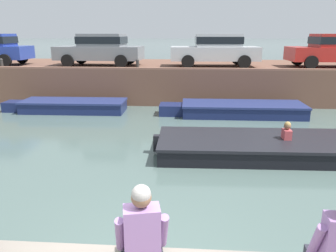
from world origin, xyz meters
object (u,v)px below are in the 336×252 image
Objects in this scene: boat_moored_west_navy at (69,106)px; car_left_inner_grey at (101,48)px; mooring_bollard_west at (1,63)px; motorboat_passing at (265,147)px; mooring_bollard_mid at (138,64)px; person_seated_right at (142,236)px; boat_moored_central_navy at (237,109)px; car_centre_silver at (216,49)px; car_right_inner_red at (332,49)px.

car_left_inner_grey reaches higher than boat_moored_west_navy.
car_left_inner_grey is 9.59× the size of mooring_bollard_west.
motorboat_passing is 14.72× the size of mooring_bollard_mid.
person_seated_right is (4.71, -10.48, 1.02)m from boat_moored_west_navy.
mooring_bollard_mid is (-4.30, 1.73, 1.65)m from boat_moored_central_navy.
car_left_inner_grey is at bearing 144.88° from mooring_bollard_mid.
car_centre_silver is at bearing 8.29° from mooring_bollard_west.
car_centre_silver reaches higher than motorboat_passing.
motorboat_passing is 9.21m from car_right_inner_red.
car_left_inner_grey is 11.12m from car_right_inner_red.
boat_moored_west_navy is 11.71× the size of mooring_bollard_west.
motorboat_passing is 1.66× the size of car_right_inner_red.
car_centre_silver reaches higher than boat_moored_central_navy.
car_right_inner_red is (4.76, 3.18, 2.26)m from boat_moored_central_navy.
car_left_inner_grey is 2.60m from mooring_bollard_mid.
boat_moored_central_navy is at bearing -21.85° from mooring_bollard_mid.
mooring_bollard_west is (-3.66, 1.53, 1.66)m from boat_moored_west_navy.
boat_moored_central_navy is at bearing -26.52° from car_left_inner_grey.
boat_moored_west_navy is 3.55m from mooring_bollard_mid.
car_centre_silver is 3.92m from mooring_bollard_mid.
motorboat_passing is at bearing -54.10° from mooring_bollard_mid.
motorboat_passing is (7.25, -4.70, -0.01)m from boat_moored_west_navy.
person_seated_right reaches higher than boat_moored_west_navy.
car_right_inner_red is 4.09× the size of person_seated_right.
person_seated_right is (-2.54, -5.79, 1.02)m from motorboat_passing.
mooring_bollard_mid is at bearing 29.09° from boat_moored_west_navy.
boat_moored_central_navy is 13.10× the size of mooring_bollard_west.
car_left_inner_grey is at bearing -179.98° from car_right_inner_red.
car_left_inner_grey is 9.59× the size of mooring_bollard_mid.
person_seated_right is (-7.10, -13.47, -1.25)m from car_right_inner_red.
car_right_inner_red is 15.54m from mooring_bollard_west.
boat_moored_central_navy is 10.97m from mooring_bollard_west.
car_left_inner_grey is at bearing -179.95° from car_centre_silver.
mooring_bollard_west is at bearing -174.62° from car_right_inner_red.
mooring_bollard_west is 6.40m from mooring_bollard_mid.
car_centre_silver is at bearing 22.06° from mooring_bollard_mid.
boat_moored_central_navy is 6.15m from car_right_inner_red.
car_right_inner_red reaches higher than motorboat_passing.
car_left_inner_grey is at bearing 153.48° from boat_moored_central_navy.
motorboat_passing is 6.79× the size of person_seated_right.
boat_moored_west_navy is 5.40× the size of person_seated_right.
mooring_bollard_west is (-9.99, -1.46, -0.61)m from car_centre_silver.
mooring_bollard_mid reaches higher than boat_moored_central_navy.
car_centre_silver is at bearing 102.57° from boat_moored_central_navy.
motorboat_passing is at bearing -32.93° from boat_moored_west_navy.
mooring_bollard_west is at bearing -171.71° from car_centre_silver.
mooring_bollard_mid is at bearing -170.87° from car_right_inner_red.
car_centre_silver is at bearing 0.05° from car_left_inner_grey.
mooring_bollard_mid is (-3.59, -1.46, -0.61)m from car_centre_silver.
mooring_bollard_mid is 0.46× the size of person_seated_right.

